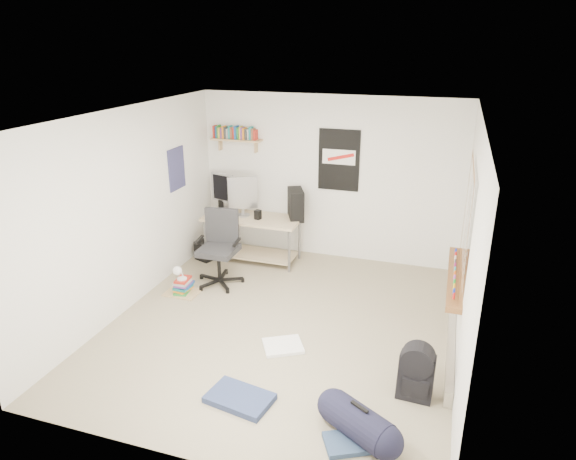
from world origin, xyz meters
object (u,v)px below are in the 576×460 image
(duffel_bag, at_px, (358,424))
(desk, at_px, (253,238))
(backpack, at_px, (416,377))
(book_stack, at_px, (182,283))
(office_chair, at_px, (218,251))

(duffel_bag, bearing_deg, desk, 155.83)
(backpack, xyz_separation_m, duffel_bag, (-0.42, -0.74, -0.06))
(backpack, distance_m, book_stack, 3.40)
(desk, bearing_deg, book_stack, -100.78)
(desk, distance_m, duffel_bag, 3.99)
(desk, height_order, office_chair, office_chair)
(desk, xyz_separation_m, duffel_bag, (2.27, -3.27, -0.22))
(duffel_bag, xyz_separation_m, book_stack, (-2.77, 1.93, 0.01))
(desk, distance_m, office_chair, 0.94)
(desk, height_order, book_stack, desk)
(office_chair, xyz_separation_m, book_stack, (-0.36, -0.42, -0.34))
(duffel_bag, bearing_deg, backpack, 91.66)
(office_chair, distance_m, backpack, 3.26)
(duffel_bag, relative_size, book_stack, 1.28)
(backpack, distance_m, duffel_bag, 0.85)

